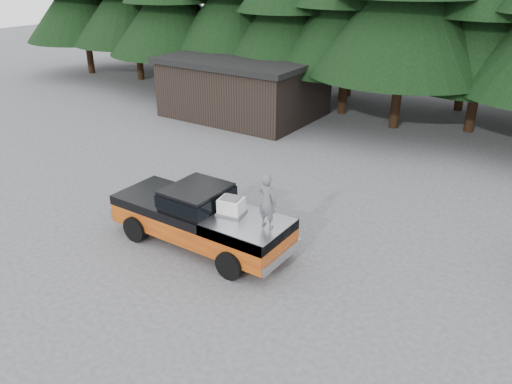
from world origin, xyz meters
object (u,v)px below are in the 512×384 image
Objects in this scene: pickup_truck at (201,225)px; air_compressor at (231,207)px; man_on_bed at (267,201)px; utility_building at (244,86)px.

pickup_truck is 1.43m from air_compressor.
pickup_truck is 2.79m from man_on_bed.
pickup_truck is at bearing -60.07° from utility_building.
pickup_truck is 0.71× the size of utility_building.
utility_building reaches higher than man_on_bed.
air_compressor is 0.44× the size of man_on_bed.
utility_building is (-8.40, 12.55, 0.10)m from air_compressor.
pickup_truck is at bearing 8.55° from man_on_bed.
man_on_bed reaches higher than pickup_truck.
man_on_bed is (2.39, 0.06, 1.45)m from pickup_truck.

